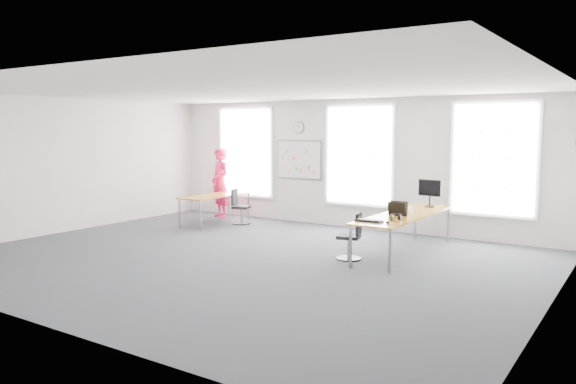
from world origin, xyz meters
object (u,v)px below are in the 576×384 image
Objects in this scene: desk_left at (215,197)px; monitor at (430,191)px; headphones at (396,217)px; desk_right at (405,217)px; chair_left at (239,209)px; keyboard at (369,221)px; person at (220,183)px; chair_right at (352,239)px.

monitor is at bearing 5.19° from desk_left.
desk_right is at bearing 115.75° from headphones.
chair_left reaches higher than keyboard.
person is at bearing 159.20° from keyboard.
desk_left is 5.45m from headphones.
chair_right reaches higher than keyboard.
desk_right is at bearing -7.53° from desk_left.
headphones is at bearing -78.79° from monitor.
chair_right is at bearing -123.59° from desk_right.
desk_left is 0.96m from person.
chair_left is 5.04m from headphones.
headphones is (5.27, -1.38, 0.16)m from desk_left.
person is at bearing 44.81° from chair_left.
monitor is (4.69, 0.20, 0.71)m from chair_left.
person is (-5.66, 1.46, 0.21)m from desk_right.
person is 6.07m from keyboard.
chair_left is at bearing 27.90° from desk_left.
desk_right is 3.65× the size of chair_right.
chair_left is (-4.02, 1.89, 0.00)m from chair_right.
desk_left is at bearing -124.91° from chair_right.
person is at bearing -130.70° from chair_right.
person is (-0.50, 0.77, 0.27)m from desk_left.
headphones is at bearing -81.06° from desk_right.
chair_left is 1.56× the size of monitor.
desk_left is 2.26× the size of chair_left.
desk_right is 1.60× the size of desk_left.
keyboard is (-0.18, -1.16, 0.06)m from desk_right.
chair_right is (4.54, -1.61, -0.27)m from desk_left.
chair_left is at bearing 168.29° from desk_right.
keyboard is 0.54m from headphones.
keyboard reaches higher than desk_right.
desk_right is 6.53× the size of keyboard.
person reaches higher than keyboard.
keyboard is 2.35m from monitor.
headphones is (4.74, -1.66, 0.43)m from chair_left.
person is 3.84× the size of keyboard.
monitor reaches higher than chair_left.
desk_right is 1.22m from monitor.
chair_left is 0.47× the size of person.
chair_left reaches higher than desk_left.
keyboard is at bearing -98.77° from desk_right.
person is (-5.04, 2.38, 0.54)m from chair_right.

